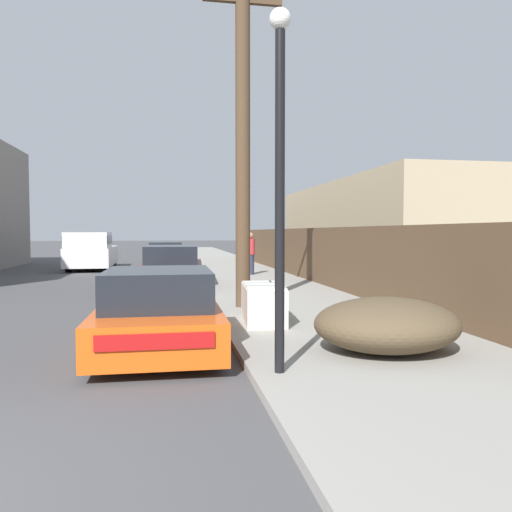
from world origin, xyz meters
TOP-DOWN VIEW (x-y plane):
  - sidewalk_curb at (5.30, 23.50)m, footprint 4.20×63.00m
  - discarded_fridge at (4.00, 6.00)m, footprint 0.84×1.63m
  - parked_sports_car_red at (2.07, 4.75)m, footprint 1.86×4.16m
  - car_parked_mid at (2.37, 13.19)m, footprint 2.14×4.68m
  - car_parked_far at (2.16, 22.89)m, footprint 1.94×4.12m
  - pickup_truck at (-1.47, 22.24)m, footprint 2.14×5.51m
  - utility_pole at (3.92, 8.04)m, footprint 1.80×0.33m
  - street_lamp at (3.55, 2.61)m, footprint 0.26×0.26m
  - brush_pile at (5.30, 3.39)m, footprint 2.11×1.84m
  - wooden_fence at (7.25, 15.95)m, footprint 0.08×30.23m
  - building_right_house at (12.83, 20.16)m, footprint 6.00×16.41m
  - pedestrian at (5.55, 16.68)m, footprint 0.34×0.34m

SIDE VIEW (x-z plane):
  - sidewalk_curb at x=5.30m, z-range 0.00..0.12m
  - discarded_fridge at x=4.00m, z-range 0.11..0.86m
  - brush_pile at x=5.30m, z-range 0.12..0.90m
  - parked_sports_car_red at x=2.07m, z-range -0.06..1.20m
  - car_parked_far at x=2.16m, z-range -0.04..1.29m
  - car_parked_mid at x=2.37m, z-range -0.05..1.35m
  - pickup_truck at x=-1.47m, z-range 0.00..1.84m
  - pedestrian at x=5.55m, z-range 0.14..1.85m
  - wooden_fence at x=7.25m, z-range 0.12..1.99m
  - building_right_house at x=12.83m, z-range 0.00..4.23m
  - street_lamp at x=3.55m, z-range 0.49..4.86m
  - utility_pole at x=3.92m, z-range 0.21..7.89m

